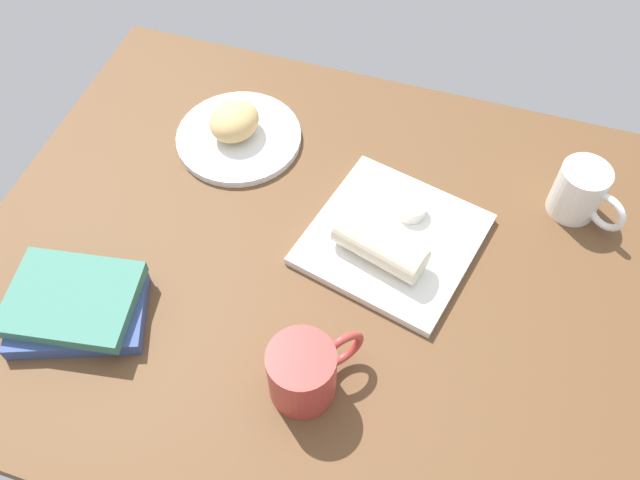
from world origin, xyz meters
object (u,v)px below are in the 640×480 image
book_stack (76,307)px  coffee_mug (581,192)px  scone_pastry (234,121)px  sauce_cup (411,208)px  breakfast_wrap (380,246)px  round_plate (239,137)px  square_plate (393,239)px  second_mug (304,372)px

book_stack → coffee_mug: size_ratio=1.94×
scone_pastry → book_stack: size_ratio=0.42×
scone_pastry → book_stack: 42.88cm
sauce_cup → breakfast_wrap: 10.58cm
scone_pastry → book_stack: bearing=77.7°
sauce_cup → breakfast_wrap: (2.72, 10.08, 1.68)cm
round_plate → breakfast_wrap: size_ratio=1.55×
scone_pastry → coffee_mug: (-60.98, -1.87, 0.46)cm
square_plate → second_mug: (5.75, 28.39, 4.52)cm
square_plate → book_stack: 50.76cm
breakfast_wrap → second_mug: (4.54, 23.91, 0.72)cm
sauce_cup → coffee_mug: size_ratio=0.43×
round_plate → second_mug: size_ratio=1.76×
round_plate → sauce_cup: sauce_cup is taller
scone_pastry → sauce_cup: scone_pastry is taller
square_plate → sauce_cup: size_ratio=4.99×
book_stack → coffee_mug: 82.64cm
round_plate → coffee_mug: 60.55cm
round_plate → breakfast_wrap: breakfast_wrap is taller
square_plate → scone_pastry: bearing=-22.8°
square_plate → sauce_cup: 6.18cm
breakfast_wrap → scone_pastry: bearing=76.9°
breakfast_wrap → book_stack: size_ratio=0.64×
scone_pastry → breakfast_wrap: same height
sauce_cup → book_stack: size_ratio=0.22×
sauce_cup → coffee_mug: bearing=-158.6°
square_plate → coffee_mug: size_ratio=2.15×
square_plate → book_stack: size_ratio=1.11×
breakfast_wrap → second_mug: second_mug is taller
round_plate → scone_pastry: bearing=-25.7°
breakfast_wrap → second_mug: size_ratio=1.14×
scone_pastry → sauce_cup: (-34.80, 8.38, -1.56)cm
round_plate → square_plate: bearing=157.3°
scone_pastry → breakfast_wrap: size_ratio=0.65×
square_plate → book_stack: bearing=33.3°
square_plate → coffee_mug: 32.18cm
round_plate → scone_pastry: size_ratio=2.36×
scone_pastry → second_mug: (-27.53, 42.38, 0.83)cm
scone_pastry → book_stack: (9.10, 41.85, -1.95)cm
round_plate → sauce_cup: bearing=166.7°
round_plate → book_stack: size_ratio=0.99×
scone_pastry → second_mug: bearing=123.0°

